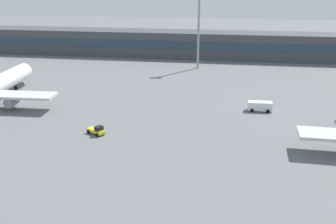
% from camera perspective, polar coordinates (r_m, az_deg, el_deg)
% --- Properties ---
extents(ground_plane, '(400.00, 400.00, 0.00)m').
position_cam_1_polar(ground_plane, '(78.31, -2.66, -1.94)').
color(ground_plane, slate).
extents(terminal_building, '(158.65, 12.13, 9.00)m').
position_cam_1_polar(terminal_building, '(143.77, 2.84, 9.75)').
color(terminal_building, '#3F4247').
rests_on(terminal_building, ground_plane).
extents(baggage_tug_yellow, '(3.86, 3.14, 1.75)m').
position_cam_1_polar(baggage_tug_yellow, '(74.85, -10.24, -2.61)').
color(baggage_tug_yellow, yellow).
rests_on(baggage_tug_yellow, ground_plane).
extents(service_van_white, '(5.25, 2.43, 2.08)m').
position_cam_1_polar(service_van_white, '(88.37, 13.10, 0.84)').
color(service_van_white, white).
rests_on(service_van_white, ground_plane).
extents(floodlight_tower_west, '(3.20, 0.80, 24.60)m').
position_cam_1_polar(floodlight_tower_west, '(124.14, 4.45, 12.77)').
color(floodlight_tower_west, gray).
rests_on(floodlight_tower_west, ground_plane).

